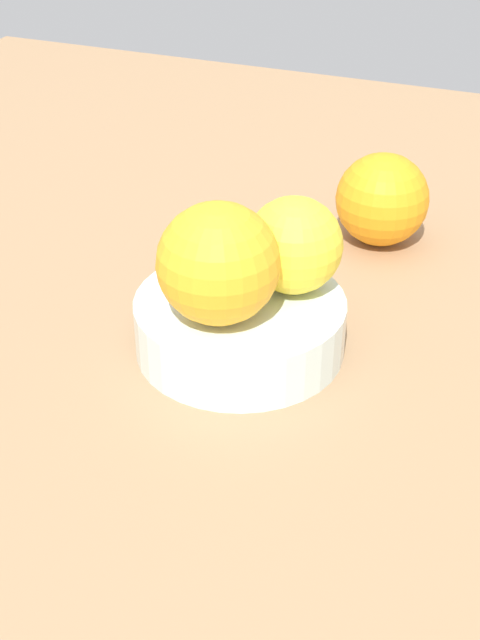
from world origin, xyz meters
TOP-DOWN VIEW (x-y plane):
  - ground_plane at (0.00, 0.00)cm, footprint 110.00×110.00cm
  - fruit_bowl at (0.00, 0.00)cm, footprint 13.20×13.20cm
  - orange_in_bowl_0 at (2.11, -0.51)cm, footprint 7.28×7.28cm
  - orange_in_bowl_1 at (-2.66, 2.50)cm, footprint 6.08×6.08cm
  - orange_loose_0 at (-17.40, 4.64)cm, footprint 7.05×7.05cm

SIDE VIEW (x-z plane):
  - ground_plane at x=0.00cm, z-range -2.00..0.00cm
  - fruit_bowl at x=0.00cm, z-range -0.09..3.47cm
  - orange_loose_0 at x=-17.40cm, z-range 0.00..7.05cm
  - orange_in_bowl_1 at x=-2.66cm, z-range 3.56..9.64cm
  - orange_in_bowl_0 at x=2.11cm, z-range 3.56..10.84cm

